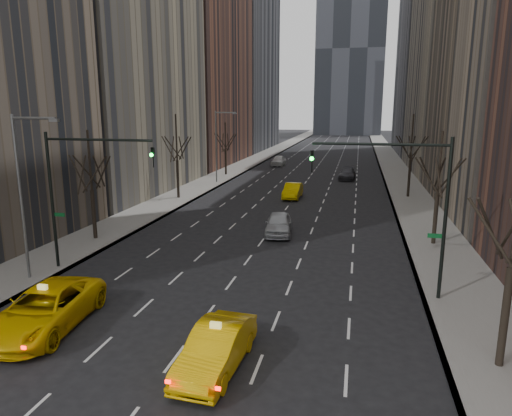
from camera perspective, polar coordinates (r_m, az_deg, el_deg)
The scene contains 21 objects.
sidewalk_left at distance 83.54m, azimuth -0.45°, elevation 5.89°, with size 4.50×320.00×0.15m, color slate.
sidewalk_right at distance 81.60m, azimuth 16.63°, elevation 5.22°, with size 4.50×320.00×0.15m, color slate.
bld_left_far at distance 82.77m, azimuth -7.85°, elevation 20.94°, with size 14.00×28.00×44.00m, color brown.
bld_left_deep at distance 112.38m, azimuth -2.21°, elevation 22.85°, with size 14.00×30.00×60.00m, color slate.
bld_right_deep at distance 108.68m, azimuth 21.97°, elevation 21.85°, with size 14.00×30.00×58.00m, color slate.
tree_lw_b at distance 34.78m, azimuth -19.83°, elevation 2.13°, with size 3.36×3.50×7.82m.
tree_lw_c at distance 48.84m, azimuth -9.82°, elevation 5.80°, with size 3.36×3.50×8.74m.
tree_lw_d at distance 65.80m, azimuth -3.82°, elevation 7.17°, with size 3.36×3.50×7.36m.
tree_rw_a at distance 18.57m, azimuth 29.24°, elevation -6.71°, with size 3.36×3.50×8.28m.
tree_rw_b at distance 33.79m, azimuth 21.73°, elevation 1.71°, with size 3.36×3.50×7.82m.
tree_rw_c at distance 51.43m, azimuth 18.74°, elevation 5.65°, with size 3.36×3.50×8.74m.
traffic_mast_left at distance 27.98m, azimuth -21.59°, elevation 3.35°, with size 6.69×0.39×8.00m.
traffic_mast_right at distance 23.33m, azimuth 18.75°, elevation 1.93°, with size 6.69×0.39×8.00m.
streetlight_near at distance 27.42m, azimuth -26.93°, elevation 2.99°, with size 2.83×0.22×9.00m.
streetlight_far at distance 58.62m, azimuth -4.70°, elevation 8.55°, with size 2.83×0.22×9.00m.
taxi_suv at distance 22.28m, azimuth -24.88°, elevation -11.39°, with size 2.99×6.49×1.80m, color #E8B904.
taxi_sedan at distance 17.58m, azimuth -5.00°, elevation -17.08°, with size 1.72×4.95×1.63m, color #E8AD04.
silver_sedan_ahead at distance 34.94m, azimuth 2.85°, elevation -1.96°, with size 1.94×4.81×1.64m, color #AFB3B8.
far_taxi at distance 49.19m, azimuth 4.62°, elevation 2.17°, with size 1.68×4.82×1.59m, color #DDB704.
far_suv_grey at distance 63.46m, azimuth 11.33°, elevation 4.23°, with size 2.13×5.25×1.52m, color #323237.
far_car_white at distance 77.47m, azimuth 2.84°, elevation 5.95°, with size 2.03×5.06×1.72m, color silver.
Camera 1 is at (6.55, -10.86, 9.43)m, focal length 32.00 mm.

